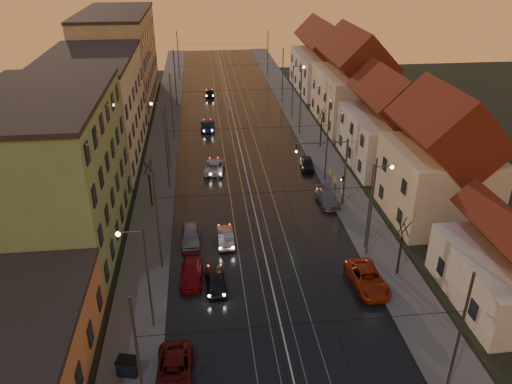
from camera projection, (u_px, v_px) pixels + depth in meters
name	position (u px, v px, depth m)	size (l,w,h in m)	color
ground	(284.00, 337.00, 33.78)	(160.00, 160.00, 0.00)	black
road	(237.00, 134.00, 69.26)	(16.00, 120.00, 0.04)	black
sidewalk_left	(164.00, 137.00, 68.23)	(4.00, 120.00, 0.15)	#4C4C4C
sidewalk_right	(308.00, 131.00, 70.25)	(4.00, 120.00, 0.15)	#4C4C4C
tram_rail_0	(221.00, 135.00, 69.02)	(0.06, 120.00, 0.03)	gray
tram_rail_1	(231.00, 134.00, 69.17)	(0.06, 120.00, 0.03)	gray
tram_rail_2	(242.00, 134.00, 69.32)	(0.06, 120.00, 0.03)	gray
tram_rail_3	(253.00, 133.00, 69.47)	(0.06, 120.00, 0.03)	gray
apartment_left_1	(51.00, 176.00, 41.51)	(10.00, 18.00, 13.00)	#66965F
apartment_left_2	(94.00, 110.00, 59.48)	(10.00, 20.00, 12.00)	#BEB993
apartment_left_3	(119.00, 59.00, 80.32)	(10.00, 24.00, 14.00)	#9B8364
house_right_1	(439.00, 164.00, 46.35)	(8.67, 10.20, 10.80)	beige
house_right_2	(389.00, 126.00, 58.25)	(9.18, 12.24, 9.20)	beige
house_right_3	(353.00, 84.00, 71.03)	(9.18, 14.28, 11.50)	beige
house_right_4	(324.00, 62.00, 87.34)	(9.18, 16.32, 10.00)	beige
catenary_pole_l_0	(139.00, 367.00, 25.57)	(0.16, 0.16, 9.00)	#595B60
catenary_pole_r_0	(458.00, 340.00, 27.30)	(0.16, 0.16, 9.00)	#595B60
catenary_pole_l_1	(157.00, 221.00, 38.88)	(0.16, 0.16, 9.00)	#595B60
catenary_pole_r_1	(371.00, 209.00, 40.61)	(0.16, 0.16, 9.00)	#595B60
catenary_pole_l_2	(166.00, 150.00, 52.18)	(0.16, 0.16, 9.00)	#595B60
catenary_pole_r_2	(327.00, 143.00, 53.92)	(0.16, 0.16, 9.00)	#595B60
catenary_pole_l_3	(172.00, 107.00, 65.49)	(0.16, 0.16, 9.00)	#595B60
catenary_pole_r_3	(300.00, 103.00, 67.23)	(0.16, 0.16, 9.00)	#595B60
catenary_pole_l_4	(175.00, 79.00, 78.80)	(0.16, 0.16, 9.00)	#595B60
catenary_pole_r_4	(283.00, 76.00, 80.53)	(0.16, 0.16, 9.00)	#595B60
catenary_pole_l_5	(178.00, 56.00, 94.77)	(0.16, 0.16, 9.00)	#595B60
catenary_pole_r_5	(268.00, 54.00, 96.50)	(0.16, 0.16, 9.00)	#595B60
street_lamp_0	(142.00, 270.00, 32.44)	(1.75, 0.32, 8.00)	#595B60
street_lamp_1	(374.00, 199.00, 41.37)	(1.75, 0.32, 8.00)	#595B60
street_lamp_2	(164.00, 127.00, 57.28)	(1.75, 0.32, 8.00)	#595B60
street_lamp_3	(295.00, 86.00, 73.31)	(1.75, 0.32, 8.00)	#595B60
traffic_light_mast	(336.00, 164.00, 48.49)	(5.30, 0.32, 7.20)	#595B60
bare_tree_0	(150.00, 184.00, 49.38)	(1.09, 1.09, 5.11)	black
bare_tree_1	(401.00, 249.00, 39.02)	(1.09, 1.09, 5.11)	black
bare_tree_2	(321.00, 129.00, 63.88)	(1.09, 1.09, 5.11)	black
driving_car_0	(216.00, 280.00, 38.39)	(1.55, 3.85, 1.31)	black
driving_car_1	(225.00, 237.00, 44.10)	(1.36, 3.91, 1.29)	gray
driving_car_2	(215.00, 166.00, 57.87)	(2.14, 4.64, 1.29)	silver
driving_car_3	(208.00, 125.00, 70.70)	(1.92, 4.72, 1.37)	navy
driving_car_4	(209.00, 93.00, 85.73)	(1.54, 3.83, 1.31)	black
parked_left_1	(174.00, 371.00, 30.28)	(2.20, 4.77, 1.33)	#510E0D
parked_left_2	(191.00, 273.00, 39.32)	(1.73, 4.25, 1.23)	maroon
parked_left_3	(191.00, 235.00, 44.15)	(1.69, 4.21, 1.43)	#939297
parked_right_0	(367.00, 279.00, 38.48)	(2.36, 5.11, 1.42)	#AB2E11
parked_right_1	(328.00, 198.00, 50.80)	(1.73, 4.26, 1.24)	gray
parked_right_2	(307.00, 164.00, 58.52)	(1.48, 3.69, 1.26)	black
dumpster	(128.00, 367.00, 30.54)	(1.20, 0.80, 1.10)	black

